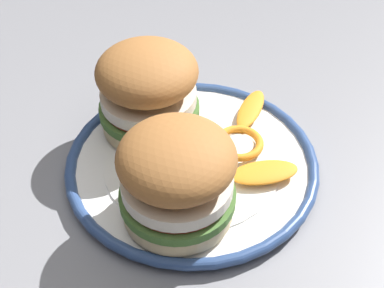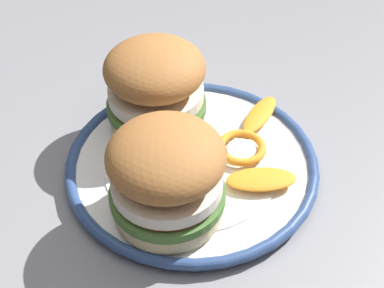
# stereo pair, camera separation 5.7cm
# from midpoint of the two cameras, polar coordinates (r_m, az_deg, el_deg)

# --- Properties ---
(dining_table) EXTENTS (1.36, 0.84, 0.73)m
(dining_table) POSITION_cam_midpoint_polar(r_m,az_deg,el_deg) (0.69, 6.42, -9.80)
(dining_table) COLOR gray
(dining_table) RESTS_ON ground
(dinner_plate) EXTENTS (0.27, 0.27, 0.02)m
(dinner_plate) POSITION_cam_midpoint_polar(r_m,az_deg,el_deg) (0.62, 2.66, -2.17)
(dinner_plate) COLOR white
(dinner_plate) RESTS_ON dining_table
(sandwich_half_left) EXTENTS (0.14, 0.14, 0.10)m
(sandwich_half_left) POSITION_cam_midpoint_polar(r_m,az_deg,el_deg) (0.53, 0.57, -3.17)
(sandwich_half_left) COLOR beige
(sandwich_half_left) RESTS_ON dinner_plate
(sandwich_half_right) EXTENTS (0.13, 0.13, 0.10)m
(sandwich_half_right) POSITION_cam_midpoint_polar(r_m,az_deg,el_deg) (0.62, -1.02, 5.72)
(sandwich_half_right) COLOR beige
(sandwich_half_right) RESTS_ON dinner_plate
(orange_peel_curled) EXTENTS (0.06, 0.06, 0.01)m
(orange_peel_curled) POSITION_cam_midpoint_polar(r_m,az_deg,el_deg) (0.62, 7.69, -0.51)
(orange_peel_curled) COLOR orange
(orange_peel_curled) RESTS_ON dinner_plate
(orange_peel_strip_long) EXTENTS (0.05, 0.08, 0.01)m
(orange_peel_strip_long) POSITION_cam_midpoint_polar(r_m,az_deg,el_deg) (0.59, 9.68, -3.63)
(orange_peel_strip_long) COLOR orange
(orange_peel_strip_long) RESTS_ON dinner_plate
(orange_peel_strip_short) EXTENTS (0.08, 0.05, 0.01)m
(orange_peel_strip_short) POSITION_cam_midpoint_polar(r_m,az_deg,el_deg) (0.67, 9.22, 2.82)
(orange_peel_strip_short) COLOR orange
(orange_peel_strip_short) RESTS_ON dinner_plate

